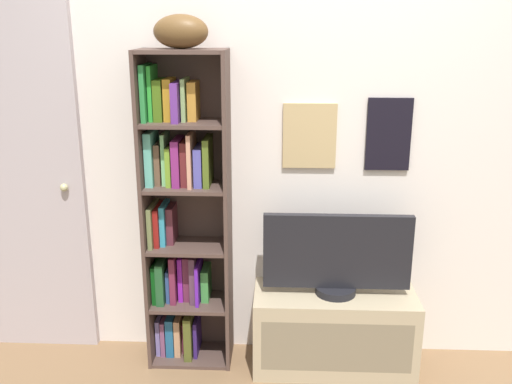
# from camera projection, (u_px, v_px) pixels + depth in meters

# --- Properties ---
(back_wall) EXTENTS (4.80, 0.08, 2.32)m
(back_wall) POSITION_uv_depth(u_px,v_px,m) (291.00, 157.00, 3.11)
(back_wall) COLOR silver
(back_wall) RESTS_ON ground
(bookshelf) EXTENTS (0.46, 0.28, 1.74)m
(bookshelf) POSITION_uv_depth(u_px,v_px,m) (182.00, 216.00, 3.09)
(bookshelf) COLOR #4A3731
(bookshelf) RESTS_ON ground
(football) EXTENTS (0.30, 0.20, 0.17)m
(football) POSITION_uv_depth(u_px,v_px,m) (181.00, 32.00, 2.78)
(football) COLOR brown
(football) RESTS_ON bookshelf
(tv_stand) EXTENTS (0.89, 0.37, 0.45)m
(tv_stand) POSITION_uv_depth(u_px,v_px,m) (334.00, 330.00, 3.16)
(tv_stand) COLOR tan
(tv_stand) RESTS_ON ground
(television) EXTENTS (0.79, 0.22, 0.45)m
(television) POSITION_uv_depth(u_px,v_px,m) (337.00, 255.00, 3.03)
(television) COLOR black
(television) RESTS_ON tv_stand
(door) EXTENTS (0.83, 0.09, 2.08)m
(door) POSITION_uv_depth(u_px,v_px,m) (10.00, 178.00, 3.16)
(door) COLOR #AFA2A8
(door) RESTS_ON ground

